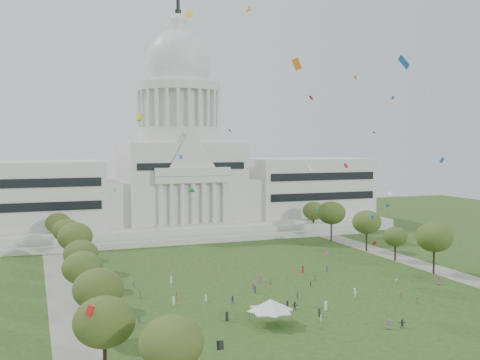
{
  "coord_description": "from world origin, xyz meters",
  "views": [
    {
      "loc": [
        -54.31,
        -101.39,
        34.2
      ],
      "look_at": [
        0.0,
        45.0,
        24.0
      ],
      "focal_mm": 42.0,
      "sensor_mm": 36.0,
      "label": 1
    }
  ],
  "objects": [
    {
      "name": "ground",
      "position": [
        0.0,
        0.0,
        0.0
      ],
      "size": [
        400.0,
        400.0,
        0.0
      ],
      "primitive_type": "plane",
      "color": "#2A4419",
      "rests_on": "ground"
    },
    {
      "name": "capitol",
      "position": [
        0.0,
        113.59,
        22.3
      ],
      "size": [
        160.0,
        64.5,
        91.3
      ],
      "color": "silver",
      "rests_on": "ground"
    },
    {
      "name": "path_left",
      "position": [
        -48.0,
        30.0,
        0.02
      ],
      "size": [
        8.0,
        160.0,
        0.04
      ],
      "primitive_type": "cube",
      "color": "gray",
      "rests_on": "ground"
    },
    {
      "name": "path_right",
      "position": [
        48.0,
        30.0,
        0.02
      ],
      "size": [
        8.0,
        160.0,
        0.04
      ],
      "primitive_type": "cube",
      "color": "gray",
      "rests_on": "ground"
    },
    {
      "name": "row_tree_l_0",
      "position": [
        -45.26,
        -21.68,
        8.95
      ],
      "size": [
        8.85,
        8.85,
        12.59
      ],
      "color": "black",
      "rests_on": "ground"
    },
    {
      "name": "row_tree_l_1",
      "position": [
        -44.07,
        -2.96,
        8.95
      ],
      "size": [
        8.86,
        8.86,
        12.59
      ],
      "color": "black",
      "rests_on": "ground"
    },
    {
      "name": "row_tree_l_2",
      "position": [
        -45.04,
        17.3,
        8.51
      ],
      "size": [
        8.42,
        8.42,
        11.97
      ],
      "color": "black",
      "rests_on": "ground"
    },
    {
      "name": "row_tree_r_2",
      "position": [
        44.17,
        17.44,
        9.66
      ],
      "size": [
        9.55,
        9.55,
        13.58
      ],
      "color": "black",
      "rests_on": "ground"
    },
    {
      "name": "row_tree_l_3",
      "position": [
        -44.09,
        33.92,
        8.21
      ],
      "size": [
        8.12,
        8.12,
        11.55
      ],
      "color": "black",
      "rests_on": "ground"
    },
    {
      "name": "row_tree_r_3",
      "position": [
        44.4,
        34.48,
        7.08
      ],
      "size": [
        7.01,
        7.01,
        9.98
      ],
      "color": "black",
      "rests_on": "ground"
    },
    {
      "name": "row_tree_l_4",
      "position": [
        -44.08,
        52.42,
        9.39
      ],
      "size": [
        9.29,
        9.29,
        13.21
      ],
      "color": "black",
      "rests_on": "ground"
    },
    {
      "name": "row_tree_r_4",
      "position": [
        44.76,
        50.04,
        9.29
      ],
      "size": [
        9.19,
        9.19,
        13.06
      ],
      "color": "black",
      "rests_on": "ground"
    },
    {
      "name": "row_tree_l_5",
      "position": [
        -45.22,
        71.01,
        8.42
      ],
      "size": [
        8.33,
        8.33,
        11.85
      ],
      "color": "black",
      "rests_on": "ground"
    },
    {
      "name": "row_tree_r_5",
      "position": [
        43.49,
        70.19,
        9.93
      ],
      "size": [
        9.82,
        9.82,
        13.96
      ],
      "color": "black",
      "rests_on": "ground"
    },
    {
      "name": "row_tree_l_6",
      "position": [
        -46.87,
        89.14,
        8.27
      ],
      "size": [
        8.19,
        8.19,
        11.64
      ],
      "color": "black",
      "rests_on": "ground"
    },
    {
      "name": "row_tree_r_6",
      "position": [
        45.96,
        88.13,
        8.51
      ],
      "size": [
        8.42,
        8.42,
        11.97
      ],
      "color": "black",
      "rests_on": "ground"
    },
    {
      "name": "near_tree_0",
      "position": [
        -38.0,
        -32.0,
        8.56
      ],
      "size": [
        8.47,
        8.47,
        12.04
      ],
      "color": "black",
      "rests_on": "ground"
    },
    {
      "name": "event_tent",
      "position": [
        -12.91,
        -6.21,
        3.94
      ],
      "size": [
        10.65,
        10.65,
        5.09
      ],
      "color": "#4C4C4C",
      "rests_on": "ground"
    },
    {
      "name": "person_0",
      "position": [
        37.41,
        7.37,
        0.96
      ],
      "size": [
        1.11,
        1.06,
        1.91
      ],
      "primitive_type": "imported",
      "rotation": [
        0.0,
        0.0,
        5.61
      ],
      "color": "#994C8C",
      "rests_on": "ground"
    },
    {
      "name": "person_2",
      "position": [
        28.63,
        11.89,
        0.96
      ],
      "size": [
        1.09,
        1.01,
        1.92
      ],
      "primitive_type": "imported",
      "rotation": [
        0.0,
        0.0,
        0.63
      ],
      "color": "silver",
      "rests_on": "ground"
    },
    {
      "name": "person_3",
      "position": [
        12.68,
        5.35,
        0.95
      ],
      "size": [
        0.74,
        1.28,
        1.9
      ],
      "primitive_type": "imported",
      "rotation": [
        0.0,
        0.0,
        4.62
      ],
      "color": "silver",
      "rests_on": "ground"
    },
    {
      "name": "person_4",
      "position": [
        -0.28,
        8.07,
        0.87
      ],
      "size": [
        0.65,
        1.07,
        1.75
      ],
      "primitive_type": "imported",
      "rotation": [
        0.0,
        0.0,
        4.62
      ],
      "color": "#994C8C",
      "rests_on": "ground"
    },
    {
      "name": "person_5",
      "position": [
        -4.24,
        1.08,
        0.83
      ],
      "size": [
        1.49,
        1.54,
        1.66
      ],
      "primitive_type": "imported",
      "rotation": [
        0.0,
        0.0,
        2.32
      ],
      "color": "#4C4C51",
      "rests_on": "ground"
    },
    {
      "name": "person_6",
      "position": [
        6.58,
        -15.91,
        0.9
      ],
      "size": [
        0.67,
        0.94,
        1.79
      ],
      "primitive_type": "imported",
      "rotation": [
        0.0,
        0.0,
        1.69
      ],
      "color": "#994C8C",
      "rests_on": "ground"
    },
    {
      "name": "person_7",
      "position": [
        -3.28,
        -8.22,
        0.75
      ],
      "size": [
        0.66,
        0.68,
        1.51
      ],
      "primitive_type": "imported",
      "rotation": [
        0.0,
        0.0,
        4.0
      ],
      "color": "silver",
      "rests_on": "ground"
    },
    {
      "name": "person_8",
      "position": [
        -14.75,
        9.98,
        0.83
      ],
      "size": [
        0.93,
        0.76,
        1.65
      ],
      "primitive_type": "imported",
      "rotation": [
        0.0,
        0.0,
        2.76
      ],
      "color": "navy",
      "rests_on": "ground"
    },
    {
      "name": "person_9",
      "position": [
        22.21,
        -4.09,
        0.75
      ],
      "size": [
        0.94,
        1.08,
        1.49
      ],
      "primitive_type": "imported",
      "rotation": [
        0.0,
        0.0,
        1.0
      ],
      "color": "#4C4C51",
      "rests_on": "ground"
    },
    {
      "name": "person_10",
      "position": [
        7.23,
        16.04,
        0.7
      ],
      "size": [
        0.51,
        0.86,
        1.41
      ],
      "primitive_type": "imported",
      "rotation": [
        0.0,
        0.0,
        1.5
      ],
      "color": "#4C4C51",
      "rests_on": "ground"
    },
    {
      "name": "person_11",
      "position": [
        9.39,
        -16.23,
        0.88
      ],
      "size": [
        1.76,
        1.18,
        1.76
      ],
      "primitive_type": "imported",
      "rotation": [
        0.0,
        0.0,
        2.78
      ],
      "color": "#4C4C51",
      "rests_on": "ground"
    },
    {
      "name": "distant_crowd",
      "position": [
        -13.66,
        14.47,
        0.86
      ],
      "size": [
        63.95,
        36.73,
        1.91
      ],
      "color": "#33723F",
      "rests_on": "ground"
    },
    {
      "name": "kite_swarm",
      "position": [
        0.1,
        7.2,
        32.24
      ],
      "size": [
        93.96,
        105.97,
        62.26
      ],
      "color": "blue",
      "rests_on": "ground"
    }
  ]
}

